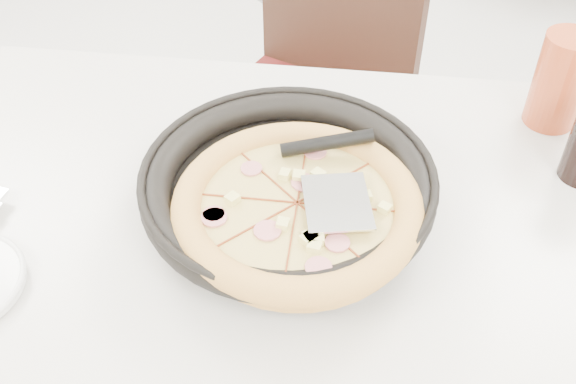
# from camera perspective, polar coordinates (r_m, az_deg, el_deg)

# --- Properties ---
(main_table) EXTENTS (1.22, 0.83, 0.75)m
(main_table) POSITION_cam_1_polar(r_m,az_deg,el_deg) (1.26, -0.53, -14.24)
(main_table) COLOR white
(main_table) RESTS_ON floor
(chair_far) EXTENTS (0.55, 0.55, 0.95)m
(chair_far) POSITION_cam_1_polar(r_m,az_deg,el_deg) (1.63, 1.01, 6.80)
(chair_far) COLOR black
(chair_far) RESTS_ON floor
(trivet) EXTENTS (0.11, 0.11, 0.04)m
(trivet) POSITION_cam_1_polar(r_m,az_deg,el_deg) (0.94, 2.75, -2.40)
(trivet) COLOR black
(trivet) RESTS_ON main_table
(pizza_pan) EXTENTS (0.38, 0.38, 0.01)m
(pizza_pan) POSITION_cam_1_polar(r_m,az_deg,el_deg) (0.94, -0.00, -0.35)
(pizza_pan) COLOR black
(pizza_pan) RESTS_ON trivet
(pizza) EXTENTS (0.31, 0.31, 0.02)m
(pizza) POSITION_cam_1_polar(r_m,az_deg,el_deg) (0.89, 0.78, -1.91)
(pizza) COLOR gold
(pizza) RESTS_ON pizza_pan
(pizza_server) EXTENTS (0.10, 0.12, 0.00)m
(pizza_server) POSITION_cam_1_polar(r_m,az_deg,el_deg) (0.86, 4.17, -0.84)
(pizza_server) COLOR silver
(pizza_server) RESTS_ON pizza
(red_cup) EXTENTS (0.09, 0.09, 0.16)m
(red_cup) POSITION_cam_1_polar(r_m,az_deg,el_deg) (1.18, 22.04, 8.73)
(red_cup) COLOR #B0411F
(red_cup) RESTS_ON main_table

